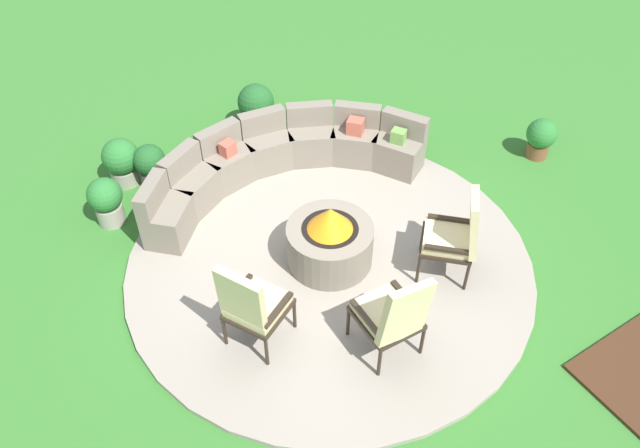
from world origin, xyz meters
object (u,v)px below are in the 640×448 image
lounge_chair_front_left (252,305)px  lounge_chair_front_right (393,315)px  lounge_chair_back_left (457,234)px  potted_plant_0 (541,137)px  curved_stone_bench (278,161)px  potted_plant_4 (256,107)px  potted_plant_3 (106,200)px  potted_plant_1 (150,165)px  potted_plant_2 (122,160)px  fire_pit (330,240)px

lounge_chair_front_left → lounge_chair_front_right: size_ratio=1.04×
lounge_chair_back_left → potted_plant_0: bearing=-23.3°
curved_stone_bench → potted_plant_0: size_ratio=6.51×
lounge_chair_front_right → potted_plant_4: bearing=82.2°
curved_stone_bench → potted_plant_3: bearing=167.7°
lounge_chair_front_right → potted_plant_0: 3.94m
potted_plant_0 → potted_plant_3: size_ratio=0.90×
potted_plant_1 → potted_plant_2: 0.38m
lounge_chair_front_left → potted_plant_1: (0.08, 2.91, -0.31)m
lounge_chair_front_left → potted_plant_0: bearing=70.3°
lounge_chair_front_left → lounge_chair_back_left: bearing=54.2°
lounge_chair_front_right → lounge_chair_back_left: (1.21, 0.49, 0.00)m
curved_stone_bench → potted_plant_2: bearing=146.6°
lounge_chair_back_left → potted_plant_2: bearing=79.6°
lounge_chair_front_left → potted_plant_1: size_ratio=1.91×
lounge_chair_front_left → potted_plant_2: size_ratio=1.79×
potted_plant_2 → lounge_chair_front_left: bearing=-86.3°
fire_pit → curved_stone_bench: (0.22, 1.54, 0.00)m
curved_stone_bench → lounge_chair_back_left: 2.53m
potted_plant_1 → potted_plant_2: bearing=137.7°
potted_plant_0 → potted_plant_4: 3.88m
potted_plant_0 → potted_plant_3: (-5.31, 1.83, 0.04)m
lounge_chair_front_left → potted_plant_4: lounge_chair_front_left is taller
curved_stone_bench → potted_plant_1: 1.60m
lounge_chair_back_left → lounge_chair_front_right: bearing=156.1°
potted_plant_0 → potted_plant_4: (-2.91, 2.57, 0.07)m
potted_plant_2 → potted_plant_4: 1.99m
curved_stone_bench → potted_plant_2: 1.98m
fire_pit → lounge_chair_back_left: (1.04, -0.85, 0.25)m
curved_stone_bench → fire_pit: bearing=-98.0°
fire_pit → lounge_chair_front_right: lounge_chair_front_right is taller
lounge_chair_front_right → potted_plant_2: (-1.26, 3.96, -0.26)m
lounge_chair_front_right → lounge_chair_back_left: lounge_chair_front_right is taller
potted_plant_2 → lounge_chair_front_right: bearing=-72.3°
potted_plant_3 → potted_plant_4: size_ratio=0.88×
lounge_chair_front_left → lounge_chair_back_left: (2.27, -0.30, -0.02)m
potted_plant_0 → potted_plant_1: potted_plant_1 is taller
fire_pit → lounge_chair_front_right: bearing=-97.3°
curved_stone_bench → lounge_chair_back_left: lounge_chair_back_left is taller
fire_pit → potted_plant_4: fire_pit is taller
fire_pit → potted_plant_0: bearing=2.7°
curved_stone_bench → potted_plant_3: curved_stone_bench is taller
fire_pit → lounge_chair_front_right: 1.37m
lounge_chair_back_left → potted_plant_1: (-2.19, 3.21, -0.29)m
fire_pit → potted_plant_0: (3.46, 0.16, -0.05)m
lounge_chair_front_left → potted_plant_0: lounge_chair_front_left is taller
lounge_chair_front_left → potted_plant_4: bearing=123.2°
curved_stone_bench → lounge_chair_front_left: lounge_chair_front_left is taller
fire_pit → lounge_chair_front_right: size_ratio=0.87×
fire_pit → potted_plant_2: fire_pit is taller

